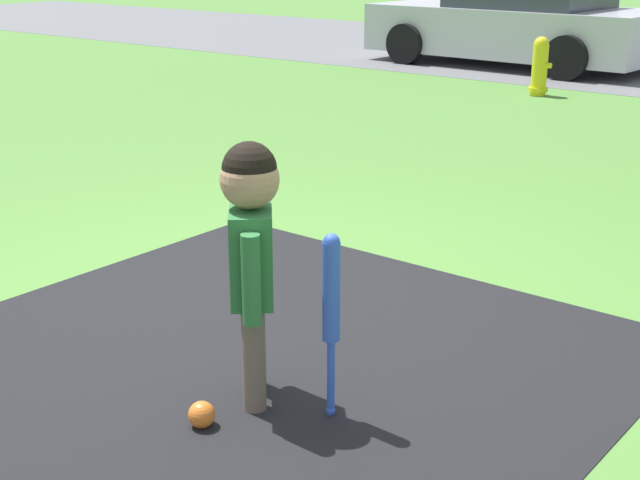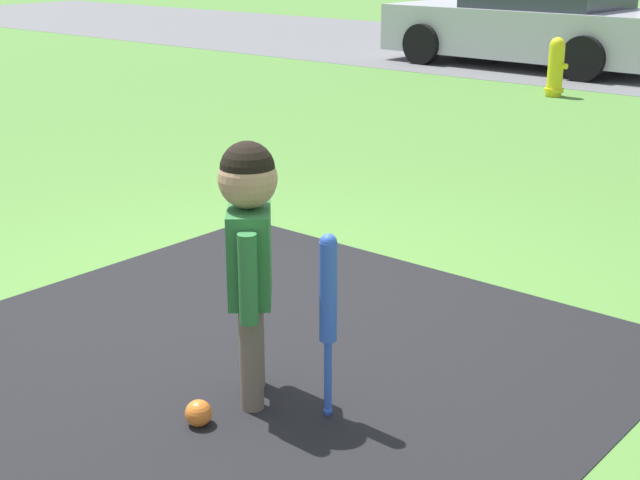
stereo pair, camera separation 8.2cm
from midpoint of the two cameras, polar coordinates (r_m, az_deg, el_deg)
name	(u,v)px [view 1 (the left image)]	position (r m, az deg, el deg)	size (l,w,h in m)	color
ground_plane	(241,305)	(4.34, -5.60, -4.17)	(60.00, 60.00, 0.00)	#518438
child	(251,237)	(3.24, -5.16, 0.17)	(0.30, 0.32, 1.01)	#6B5B4C
baseball_bat	(331,300)	(3.18, -0.02, -3.86)	(0.06, 0.06, 0.71)	blue
sports_ball	(202,415)	(3.31, -8.30, -11.00)	(0.10, 0.10, 0.10)	orange
fire_hydrant	(540,67)	(10.52, 13.67, 10.72)	(0.24, 0.22, 0.66)	yellow
parked_car	(518,22)	(13.04, 12.39, 13.49)	(4.02, 2.03, 1.29)	#B7B7BC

